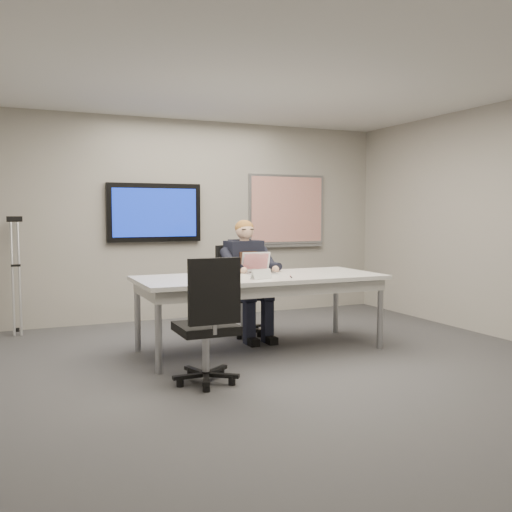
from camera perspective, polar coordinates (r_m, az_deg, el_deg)
name	(u,v)px	position (r m, az deg, el deg)	size (l,w,h in m)	color
floor	(282,369)	(5.56, 2.64, -11.25)	(6.00, 6.00, 0.02)	#343437
ceiling	(283,71)	(5.52, 2.75, 18.02)	(6.00, 6.00, 0.02)	silver
wall_back	(188,220)	(8.15, -6.78, 3.63)	(6.00, 0.02, 2.80)	#99958A
conference_table	(260,284)	(6.17, 0.43, -2.84)	(2.66, 1.12, 0.82)	silver
tv_display	(154,213)	(7.97, -10.12, 4.29)	(1.30, 0.09, 0.80)	black
whiteboard	(287,211)	(8.71, 3.10, 4.55)	(1.25, 0.08, 1.10)	#919398
office_chair_far	(240,307)	(7.03, -1.60, -5.10)	(0.67, 0.67, 1.10)	black
office_chair_near	(208,345)	(5.01, -4.86, -8.88)	(0.54, 0.54, 1.12)	black
seated_person	(250,291)	(6.76, -0.63, -3.53)	(0.46, 0.79, 1.41)	#1B1E2E
crutch	(16,274)	(7.61, -22.88, -1.68)	(0.20, 0.38, 1.49)	#B0B3B9
laptop	(259,268)	(6.40, 0.28, -1.21)	(0.35, 0.33, 0.23)	silver
name_tent	(261,274)	(5.86, 0.53, -1.80)	(0.25, 0.07, 0.10)	white
pen	(291,277)	(6.01, 3.52, -2.08)	(0.01, 0.01, 0.16)	black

